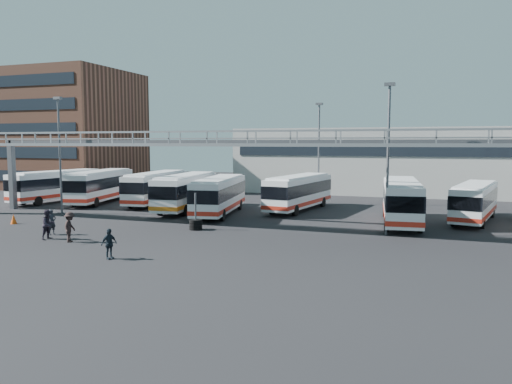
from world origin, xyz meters
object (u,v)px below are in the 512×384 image
(bus_5, at_px, (299,191))
(bus_7, at_px, (401,200))
(light_pole_mid, at_px, (388,151))
(bus_4, at_px, (219,194))
(bus_8, at_px, (475,201))
(pedestrian_d, at_px, (109,244))
(pedestrian_a, at_px, (52,222))
(tire_stack, at_px, (196,224))
(light_pole_back, at_px, (319,148))
(bus_0, at_px, (58,185))
(light_pole_left, at_px, (60,149))
(bus_2, at_px, (157,187))
(pedestrian_c, at_px, (70,227))
(cone_right, at_px, (14,219))
(bus_1, at_px, (100,185))
(bus_3, at_px, (186,191))
(pedestrian_b, at_px, (48,224))

(bus_5, xyz_separation_m, bus_7, (9.39, -4.94, 0.08))
(light_pole_mid, bearing_deg, bus_4, 161.22)
(bus_7, xyz_separation_m, bus_8, (5.40, 3.20, -0.20))
(bus_8, bearing_deg, pedestrian_d, -121.94)
(light_pole_mid, distance_m, pedestrian_a, 23.30)
(light_pole_mid, xyz_separation_m, tire_stack, (-13.13, -2.50, -5.28))
(light_pole_back, relative_size, bus_0, 0.92)
(light_pole_left, bearing_deg, bus_2, 62.48)
(pedestrian_c, bearing_deg, cone_right, 45.89)
(pedestrian_d, bearing_deg, bus_4, 21.77)
(bus_1, bearing_deg, bus_3, -22.13)
(bus_2, height_order, tire_stack, bus_2)
(bus_4, distance_m, pedestrian_b, 15.11)
(bus_8, bearing_deg, tire_stack, -139.16)
(bus_5, xyz_separation_m, pedestrian_c, (-9.86, -19.19, -0.84))
(bus_3, bearing_deg, pedestrian_b, -104.42)
(pedestrian_d, bearing_deg, pedestrian_c, 77.38)
(bus_3, bearing_deg, bus_1, 162.27)
(bus_5, bearing_deg, bus_4, -130.90)
(pedestrian_d, bearing_deg, pedestrian_b, 82.72)
(light_pole_back, bearing_deg, cone_right, -134.59)
(bus_1, bearing_deg, light_pole_left, -89.53)
(bus_7, distance_m, pedestrian_a, 25.51)
(light_pole_left, xyz_separation_m, cone_right, (0.43, -5.85, -5.35))
(tire_stack, bearing_deg, bus_4, 100.56)
(bus_2, bearing_deg, bus_4, -33.55)
(bus_7, distance_m, pedestrian_b, 25.41)
(light_pole_back, distance_m, bus_5, 6.43)
(light_pole_left, distance_m, pedestrian_b, 13.24)
(bus_4, bearing_deg, light_pole_left, -173.55)
(tire_stack, bearing_deg, light_pole_back, 73.67)
(light_pole_mid, xyz_separation_m, pedestrian_b, (-20.57, -8.88, -4.76))
(light_pole_back, height_order, pedestrian_c, light_pole_back)
(bus_4, bearing_deg, tire_stack, -89.26)
(bus_5, relative_size, pedestrian_b, 5.64)
(bus_1, xyz_separation_m, bus_2, (6.07, 0.99, -0.06))
(light_pole_mid, relative_size, tire_stack, 3.83)
(cone_right, bearing_deg, bus_3, 51.45)
(bus_4, bearing_deg, bus_0, 161.59)
(bus_5, bearing_deg, light_pole_left, -146.89)
(light_pole_back, bearing_deg, light_pole_left, -145.01)
(bus_8, distance_m, pedestrian_c, 30.21)
(pedestrian_d, bearing_deg, bus_1, 55.88)
(bus_2, distance_m, pedestrian_d, 24.12)
(bus_0, height_order, bus_3, bus_3)
(light_pole_back, relative_size, pedestrian_a, 5.91)
(pedestrian_a, bearing_deg, light_pole_left, 48.00)
(pedestrian_d, bearing_deg, bus_0, 64.34)
(bus_0, bearing_deg, light_pole_back, 22.44)
(light_pole_back, distance_m, pedestrian_c, 26.85)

